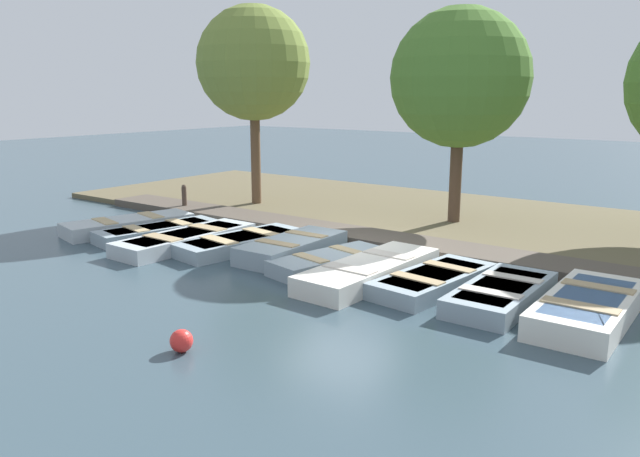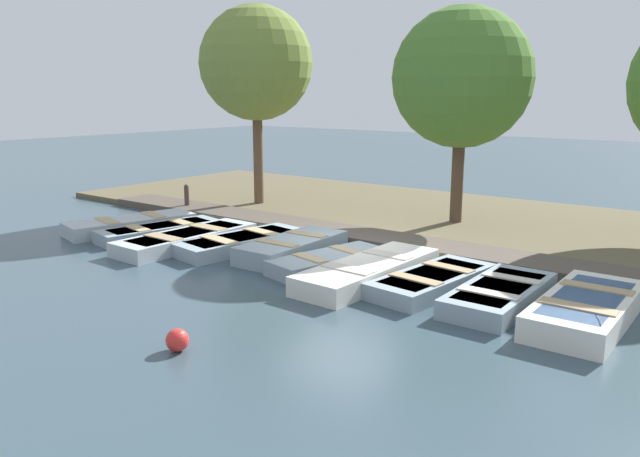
# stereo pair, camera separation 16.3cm
# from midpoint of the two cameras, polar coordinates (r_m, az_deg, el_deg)

# --- Properties ---
(ground_plane) EXTENTS (80.00, 80.00, 0.00)m
(ground_plane) POSITION_cam_midpoint_polar(r_m,az_deg,el_deg) (13.79, 2.30, -2.60)
(ground_plane) COLOR #384C56
(shore_bank) EXTENTS (8.00, 24.00, 0.16)m
(shore_bank) POSITION_cam_midpoint_polar(r_m,az_deg,el_deg) (18.00, 11.47, 0.96)
(shore_bank) COLOR brown
(shore_bank) RESTS_ON ground_plane
(dock_walkway) EXTENTS (1.26, 18.81, 0.22)m
(dock_walkway) POSITION_cam_midpoint_polar(r_m,az_deg,el_deg) (14.99, 5.62, -1.00)
(dock_walkway) COLOR #51473D
(dock_walkway) RESTS_ON ground_plane
(rowboat_0) EXTENTS (3.42, 1.82, 0.38)m
(rowboat_0) POSITION_cam_midpoint_polar(r_m,az_deg,el_deg) (17.01, -16.66, 0.39)
(rowboat_0) COLOR #B2BCC1
(rowboat_0) RESTS_ON ground_plane
(rowboat_1) EXTENTS (3.20, 1.58, 0.33)m
(rowboat_1) POSITION_cam_midpoint_polar(r_m,az_deg,el_deg) (16.09, -14.17, -0.21)
(rowboat_1) COLOR #8C9EA8
(rowboat_1) RESTS_ON ground_plane
(rowboat_2) EXTENTS (3.56, 1.21, 0.36)m
(rowboat_2) POSITION_cam_midpoint_polar(r_m,az_deg,el_deg) (14.99, -11.77, -0.94)
(rowboat_2) COLOR #B2BCC1
(rowboat_2) RESTS_ON ground_plane
(rowboat_3) EXTENTS (3.32, 1.65, 0.34)m
(rowboat_3) POSITION_cam_midpoint_polar(r_m,az_deg,el_deg) (14.53, -6.88, -1.24)
(rowboat_3) COLOR #8C9EA8
(rowboat_3) RESTS_ON ground_plane
(rowboat_4) EXTENTS (2.80, 1.18, 0.43)m
(rowboat_4) POSITION_cam_midpoint_polar(r_m,az_deg,el_deg) (13.77, -2.21, -1.72)
(rowboat_4) COLOR #8C9EA8
(rowboat_4) RESTS_ON ground_plane
(rowboat_5) EXTENTS (2.76, 1.51, 0.34)m
(rowboat_5) POSITION_cam_midpoint_polar(r_m,az_deg,el_deg) (12.80, 1.17, -3.01)
(rowboat_5) COLOR #8C9EA8
(rowboat_5) RESTS_ON ground_plane
(rowboat_6) EXTENTS (3.52, 1.26, 0.40)m
(rowboat_6) POSITION_cam_midpoint_polar(r_m,az_deg,el_deg) (12.06, 4.85, -3.87)
(rowboat_6) COLOR silver
(rowboat_6) RESTS_ON ground_plane
(rowboat_7) EXTENTS (2.89, 1.42, 0.33)m
(rowboat_7) POSITION_cam_midpoint_polar(r_m,az_deg,el_deg) (11.71, 10.61, -4.72)
(rowboat_7) COLOR #8C9EA8
(rowboat_7) RESTS_ON ground_plane
(rowboat_8) EXTENTS (2.75, 1.14, 0.35)m
(rowboat_8) POSITION_cam_midpoint_polar(r_m,az_deg,el_deg) (11.17, 16.52, -5.79)
(rowboat_8) COLOR #8C9EA8
(rowboat_8) RESTS_ON ground_plane
(rowboat_9) EXTENTS (3.04, 1.24, 0.43)m
(rowboat_9) POSITION_cam_midpoint_polar(r_m,az_deg,el_deg) (10.80, 23.60, -6.74)
(rowboat_9) COLOR silver
(rowboat_9) RESTS_ON ground_plane
(mooring_post_near) EXTENTS (0.15, 0.15, 0.85)m
(mooring_post_near) POSITION_cam_midpoint_polar(r_m,az_deg,el_deg) (19.23, -11.84, 2.73)
(mooring_post_near) COLOR #47382D
(mooring_post_near) RESTS_ON ground_plane
(buoy) EXTENTS (0.33, 0.33, 0.33)m
(buoy) POSITION_cam_midpoint_polar(r_m,az_deg,el_deg) (9.06, -12.40, -9.94)
(buoy) COLOR red
(buoy) RESTS_ON ground_plane
(park_tree_far_left) EXTENTS (3.42, 3.42, 6.12)m
(park_tree_far_left) POSITION_cam_midpoint_polar(r_m,az_deg,el_deg) (19.41, -5.61, 14.76)
(park_tree_far_left) COLOR brown
(park_tree_far_left) RESTS_ON ground_plane
(park_tree_left) EXTENTS (3.59, 3.59, 5.72)m
(park_tree_left) POSITION_cam_midpoint_polar(r_m,az_deg,el_deg) (16.81, 13.14, 13.23)
(park_tree_left) COLOR #4C3828
(park_tree_left) RESTS_ON ground_plane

